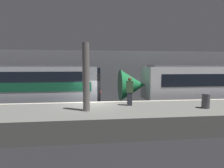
# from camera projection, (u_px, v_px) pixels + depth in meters

# --- Properties ---
(ground_plane) EXTENTS (120.00, 120.00, 0.00)m
(ground_plane) POSITION_uv_depth(u_px,v_px,m) (91.00, 118.00, 12.04)
(ground_plane) COLOR black
(platform) EXTENTS (40.00, 4.08, 1.15)m
(platform) POSITION_uv_depth(u_px,v_px,m) (91.00, 119.00, 9.97)
(platform) COLOR slate
(platform) RESTS_ON ground
(station_rear_barrier) EXTENTS (50.00, 0.15, 5.19)m
(station_rear_barrier) POSITION_uv_depth(u_px,v_px,m) (92.00, 76.00, 18.31)
(station_rear_barrier) COLOR gray
(station_rear_barrier) RESTS_ON ground
(support_pillar_near) EXTENTS (0.37, 0.37, 3.66)m
(support_pillar_near) POSITION_uv_depth(u_px,v_px,m) (86.00, 77.00, 9.37)
(support_pillar_near) COLOR slate
(support_pillar_near) RESTS_ON platform
(person_waiting) EXTENTS (0.38, 0.24, 1.77)m
(person_waiting) POSITION_uv_depth(u_px,v_px,m) (130.00, 90.00, 10.73)
(person_waiting) COLOR #2D2D38
(person_waiting) RESTS_ON platform
(trash_bin) EXTENTS (0.44, 0.44, 0.85)m
(trash_bin) POSITION_uv_depth(u_px,v_px,m) (206.00, 101.00, 10.09)
(trash_bin) COLOR #4C4C51
(trash_bin) RESTS_ON platform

